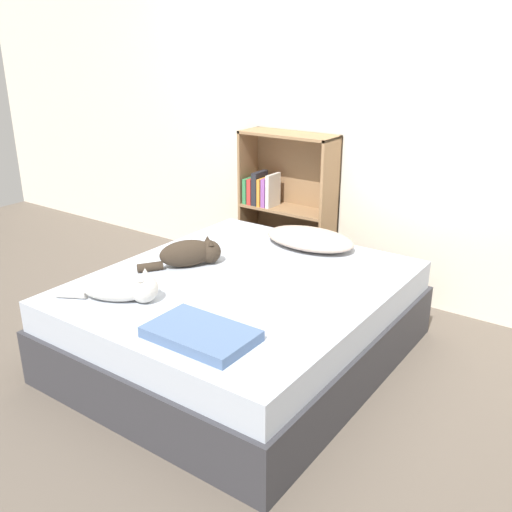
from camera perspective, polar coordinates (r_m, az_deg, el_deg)
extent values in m
plane|color=brown|center=(3.36, -1.35, -9.90)|extent=(8.00, 8.00, 0.00)
cube|color=silver|center=(4.01, 9.82, 13.92)|extent=(8.00, 0.06, 2.50)
cube|color=#333338|center=(3.28, -1.38, -7.60)|extent=(1.56, 1.80, 0.31)
cube|color=#B2BCCC|center=(3.17, -1.41, -3.82)|extent=(1.51, 1.75, 0.17)
ellipsoid|color=#B29E8E|center=(3.64, 5.40, 1.74)|extent=(0.60, 0.37, 0.10)
ellipsoid|color=beige|center=(2.97, -13.89, -3.22)|extent=(0.37, 0.29, 0.12)
sphere|color=beige|center=(2.91, -11.16, -3.20)|extent=(0.15, 0.15, 0.15)
cone|color=beige|center=(2.92, -11.03, -1.52)|extent=(0.04, 0.04, 0.03)
cone|color=beige|center=(2.85, -11.50, -2.13)|extent=(0.04, 0.04, 0.03)
cylinder|color=beige|center=(3.07, -17.98, -3.57)|extent=(0.16, 0.12, 0.05)
ellipsoid|color=#33281E|center=(3.33, -6.93, 0.27)|extent=(0.30, 0.35, 0.16)
sphere|color=#33281E|center=(3.36, -4.67, 0.44)|extent=(0.14, 0.14, 0.14)
cone|color=#33281E|center=(3.37, -4.88, 1.78)|extent=(0.04, 0.04, 0.03)
cone|color=#33281E|center=(3.30, -4.52, 1.39)|extent=(0.04, 0.04, 0.03)
cylinder|color=#33281E|center=(3.31, -10.54, -1.07)|extent=(0.12, 0.15, 0.05)
cube|color=#8E6B47|center=(4.39, -0.71, 5.49)|extent=(0.02, 0.26, 1.10)
cube|color=#8E6B47|center=(4.04, 7.31, 3.92)|extent=(0.02, 0.26, 1.10)
cube|color=#8E6B47|center=(4.38, 2.99, -2.05)|extent=(0.71, 0.26, 0.02)
cube|color=#8E6B47|center=(4.08, 3.29, 12.05)|extent=(0.71, 0.26, 0.02)
cube|color=#8E6B47|center=(4.20, 3.13, 4.75)|extent=(0.67, 0.26, 0.02)
cube|color=#8E6B47|center=(4.30, 3.99, 5.11)|extent=(0.71, 0.02, 1.10)
cube|color=#337F47|center=(4.31, -0.59, 6.63)|extent=(0.03, 0.16, 0.19)
cube|color=#B7332D|center=(4.28, -0.14, 6.57)|extent=(0.04, 0.16, 0.19)
cube|color=#232328|center=(4.25, 0.36, 6.82)|extent=(0.04, 0.16, 0.24)
cube|color=orange|center=(4.23, 0.81, 6.49)|extent=(0.03, 0.16, 0.20)
cube|color=#8C4C99|center=(4.21, 1.26, 6.45)|extent=(0.03, 0.16, 0.21)
cube|color=beige|center=(4.19, 1.71, 6.57)|extent=(0.03, 0.16, 0.24)
cube|color=#4C668E|center=(2.55, -5.53, -7.76)|extent=(0.48, 0.30, 0.05)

